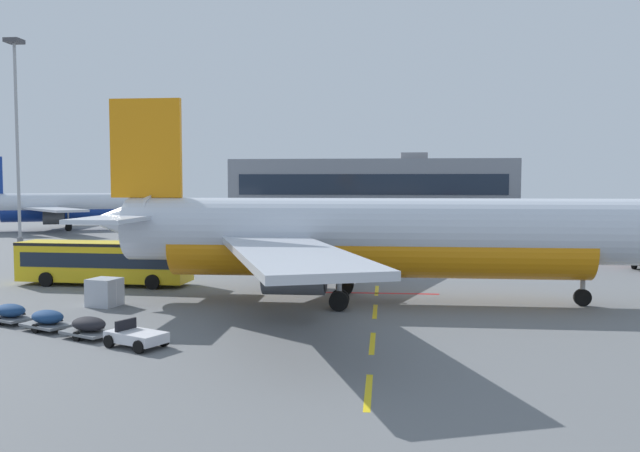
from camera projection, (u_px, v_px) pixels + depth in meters
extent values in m
plane|color=slate|center=(628.00, 263.00, 57.54)|extent=(400.00, 400.00, 0.00)
cube|color=yellow|center=(368.00, 392.00, 22.07)|extent=(0.24, 4.00, 0.01)
cube|color=yellow|center=(372.00, 343.00, 28.80)|extent=(0.24, 4.00, 0.01)
cube|color=yellow|center=(375.00, 311.00, 35.94)|extent=(0.24, 4.00, 0.01)
cube|color=yellow|center=(377.00, 290.00, 42.90)|extent=(0.24, 4.00, 0.01)
cube|color=yellow|center=(378.00, 277.00, 49.05)|extent=(0.24, 4.00, 0.01)
cube|color=yellow|center=(379.00, 266.00, 55.92)|extent=(0.24, 4.00, 0.01)
cube|color=yellow|center=(379.00, 258.00, 61.95)|extent=(0.24, 4.00, 0.01)
cube|color=yellow|center=(380.00, 251.00, 67.60)|extent=(0.24, 4.00, 0.01)
cube|color=yellow|center=(381.00, 245.00, 74.12)|extent=(0.24, 4.00, 0.01)
cube|color=yellow|center=(381.00, 241.00, 79.83)|extent=(0.24, 4.00, 0.01)
cube|color=yellow|center=(381.00, 236.00, 86.43)|extent=(0.24, 4.00, 0.01)
cube|color=yellow|center=(382.00, 233.00, 92.82)|extent=(0.24, 4.00, 0.01)
cube|color=yellow|center=(382.00, 229.00, 99.70)|extent=(0.24, 4.00, 0.01)
cube|color=yellow|center=(382.00, 226.00, 107.11)|extent=(0.24, 4.00, 0.01)
cube|color=#B21414|center=(377.00, 293.00, 41.87)|extent=(8.00, 0.40, 0.01)
cylinder|color=silver|center=(376.00, 230.00, 38.44)|extent=(30.10, 3.80, 3.80)
cylinder|color=orange|center=(376.00, 248.00, 38.51)|extent=(24.50, 3.50, 3.50)
cone|color=silver|center=(120.00, 221.00, 39.99)|extent=(4.20, 3.23, 3.23)
cube|color=#192333|center=(623.00, 220.00, 36.99)|extent=(1.60, 2.85, 0.60)
cube|color=orange|center=(146.00, 148.00, 39.52)|extent=(4.40, 0.36, 6.00)
cube|color=silver|center=(155.00, 214.00, 43.04)|extent=(3.20, 6.40, 0.24)
cube|color=silver|center=(114.00, 219.00, 36.69)|extent=(3.20, 6.40, 0.24)
cube|color=#B7BCC6|center=(323.00, 228.00, 47.31)|extent=(10.15, 17.63, 0.36)
cube|color=#B7BCC6|center=(288.00, 253.00, 30.43)|extent=(10.15, 17.63, 0.36)
cylinder|color=#4C4F54|center=(317.00, 252.00, 44.44)|extent=(3.20, 2.10, 2.10)
cylinder|color=black|center=(340.00, 252.00, 44.28)|extent=(0.12, 1.79, 1.79)
cylinder|color=#4C4F54|center=(294.00, 275.00, 33.52)|extent=(3.20, 2.10, 2.10)
cylinder|color=black|center=(325.00, 275.00, 33.36)|extent=(0.12, 1.79, 1.79)
cylinder|color=gray|center=(583.00, 275.00, 37.41)|extent=(0.28, 0.28, 2.67)
cylinder|color=black|center=(582.00, 297.00, 37.50)|extent=(0.99, 0.28, 0.99)
cylinder|color=gray|center=(345.00, 265.00, 41.38)|extent=(0.28, 0.28, 2.61)
cylinder|color=black|center=(345.00, 285.00, 41.82)|extent=(1.10, 0.35, 1.10)
cylinder|color=black|center=(345.00, 286.00, 41.12)|extent=(1.10, 0.35, 1.10)
cylinder|color=gray|center=(339.00, 277.00, 36.22)|extent=(0.28, 0.28, 2.61)
cylinder|color=black|center=(340.00, 299.00, 36.66)|extent=(1.10, 0.35, 1.10)
cylinder|color=black|center=(339.00, 301.00, 35.96)|extent=(1.10, 0.35, 1.10)
cylinder|color=silver|center=(81.00, 204.00, 98.80)|extent=(25.73, 15.11, 3.41)
cylinder|color=navy|center=(81.00, 211.00, 98.86)|extent=(21.11, 12.62, 3.14)
cone|color=silver|center=(171.00, 203.00, 103.56)|extent=(4.31, 4.40, 3.35)
cube|color=#192333|center=(165.00, 200.00, 103.19)|extent=(2.43, 2.93, 0.54)
cube|color=#B7BCC6|center=(57.00, 206.00, 104.69)|extent=(6.19, 15.69, 0.32)
cube|color=#B7BCC6|center=(54.00, 209.00, 90.44)|extent=(13.95, 13.75, 0.32)
cylinder|color=#4C4F54|center=(56.00, 215.00, 102.22)|extent=(3.41, 2.97, 1.89)
cylinder|color=black|center=(65.00, 215.00, 102.72)|extent=(0.81, 1.48, 1.60)
cylinder|color=#4C4F54|center=(54.00, 218.00, 92.99)|extent=(3.41, 2.97, 1.89)
cylinder|color=black|center=(65.00, 218.00, 93.50)|extent=(0.81, 1.48, 1.60)
cylinder|color=gray|center=(153.00, 218.00, 102.71)|extent=(0.25, 0.25, 2.39)
cylinder|color=black|center=(153.00, 225.00, 102.79)|extent=(0.91, 0.62, 0.89)
cylinder|color=gray|center=(69.00, 218.00, 100.49)|extent=(0.25, 0.25, 2.35)
cylinder|color=black|center=(69.00, 226.00, 100.86)|extent=(1.02, 0.72, 0.99)
cylinder|color=black|center=(69.00, 226.00, 100.27)|extent=(1.02, 0.72, 0.99)
cylinder|color=gray|center=(68.00, 220.00, 96.13)|extent=(0.25, 0.25, 2.35)
cylinder|color=black|center=(68.00, 228.00, 96.50)|extent=(1.02, 0.72, 0.99)
cylinder|color=black|center=(68.00, 228.00, 95.91)|extent=(1.02, 0.72, 0.99)
cube|color=yellow|center=(105.00, 261.00, 45.21)|extent=(12.13, 3.34, 2.70)
cube|color=#192333|center=(105.00, 258.00, 45.20)|extent=(11.17, 3.33, 1.00)
cube|color=black|center=(104.00, 244.00, 45.13)|extent=(12.15, 3.36, 0.20)
cylinder|color=black|center=(168.00, 276.00, 46.00)|extent=(1.02, 0.37, 1.00)
cylinder|color=black|center=(153.00, 282.00, 43.33)|extent=(1.02, 0.37, 1.00)
cylinder|color=black|center=(68.00, 274.00, 47.17)|extent=(1.02, 0.37, 1.00)
cylinder|color=black|center=(46.00, 279.00, 44.51)|extent=(1.02, 0.37, 1.00)
cylinder|color=black|center=(634.00, 263.00, 53.64)|extent=(0.79, 0.94, 0.96)
cube|color=silver|center=(136.00, 337.00, 28.06)|extent=(2.95, 2.40, 0.44)
cube|color=black|center=(126.00, 326.00, 28.38)|extent=(0.60, 1.06, 0.56)
cylinder|color=black|center=(163.00, 340.00, 28.19)|extent=(0.58, 0.41, 0.56)
cylinder|color=black|center=(139.00, 347.00, 27.00)|extent=(0.58, 0.41, 0.56)
cylinder|color=black|center=(134.00, 335.00, 29.15)|extent=(0.58, 0.41, 0.56)
cylinder|color=black|center=(109.00, 341.00, 27.96)|extent=(0.58, 0.41, 0.56)
cube|color=slate|center=(89.00, 332.00, 29.71)|extent=(2.81, 2.40, 0.12)
ellipsoid|color=black|center=(89.00, 324.00, 29.68)|extent=(2.17, 1.88, 0.64)
cylinder|color=black|center=(101.00, 331.00, 30.28)|extent=(0.46, 0.32, 0.44)
cylinder|color=black|center=(77.00, 336.00, 29.14)|extent=(0.46, 0.32, 0.44)
cube|color=slate|center=(48.00, 325.00, 31.28)|extent=(2.81, 2.40, 0.12)
ellipsoid|color=navy|center=(48.00, 317.00, 31.26)|extent=(2.17, 1.88, 0.64)
cylinder|color=black|center=(60.00, 323.00, 31.86)|extent=(0.46, 0.32, 0.44)
cylinder|color=black|center=(35.00, 328.00, 30.72)|extent=(0.46, 0.32, 0.44)
cube|color=slate|center=(10.00, 318.00, 32.86)|extent=(2.81, 2.40, 0.12)
ellipsoid|color=navy|center=(10.00, 310.00, 32.84)|extent=(2.17, 1.88, 0.64)
cylinder|color=black|center=(23.00, 317.00, 33.44)|extent=(0.46, 0.32, 0.44)
cube|color=#B7BCC6|center=(105.00, 292.00, 37.49)|extent=(1.91, 1.88, 1.60)
cube|color=silver|center=(105.00, 292.00, 37.49)|extent=(1.59, 0.40, 1.36)
cylinder|color=slate|center=(20.00, 240.00, 77.97)|extent=(0.70, 0.70, 0.60)
cylinder|color=#9EA0A5|center=(17.00, 144.00, 77.22)|extent=(0.36, 0.36, 23.55)
cube|color=#3F3F44|center=(14.00, 41.00, 76.42)|extent=(1.80, 1.80, 0.50)
cube|color=gray|center=(372.00, 187.00, 149.53)|extent=(63.10, 19.03, 12.40)
cube|color=#192333|center=(371.00, 184.00, 139.99)|extent=(58.05, 0.12, 4.46)
cube|color=gray|center=(414.00, 156.00, 148.13)|extent=(6.00, 5.00, 1.60)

